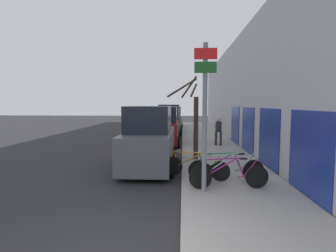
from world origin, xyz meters
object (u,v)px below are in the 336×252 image
Objects in this scene: signpost at (205,113)px; parked_car_1 at (164,127)px; bicycle_2 at (226,169)px; parked_car_0 at (150,140)px; street_tree at (194,120)px; bicycle_0 at (229,175)px; bicycle_3 at (196,167)px; parked_car_2 at (169,121)px; bicycle_1 at (228,170)px; pedestrian_near at (219,129)px; parked_car_3 at (172,118)px.

parked_car_1 is at bearing 100.83° from signpost.
bicycle_2 is 3.44m from parked_car_0.
street_tree reaches higher than parked_car_1.
signpost is 1.89m from bicycle_0.
parked_car_2 is (-1.54, 13.49, 0.58)m from bicycle_3.
pedestrian_near is at bearing -21.82° from bicycle_1.
parked_car_2 is (-1.70, 14.74, -1.16)m from signpost.
bicycle_2 is at bearing -39.27° from parked_car_0.
parked_car_2 is at bearing 89.06° from parked_car_1.
signpost is 3.84m from parked_car_0.
bicycle_1 is 19.69m from parked_car_3.
signpost reaches higher than bicycle_2.
signpost reaches higher than parked_car_1.
bicycle_1 reaches higher than bicycle_2.
parked_car_3 reaches higher than bicycle_0.
pedestrian_near is (3.23, -1.20, -0.00)m from parked_car_1.
parked_car_3 is (-0.02, 5.55, -0.10)m from parked_car_2.
bicycle_1 is at bearing -75.80° from street_tree.
parked_car_3 is (0.16, 17.15, -0.09)m from parked_car_0.
signpost reaches higher than parked_car_2.
signpost reaches higher than bicycle_0.
bicycle_2 is at bearing -82.23° from bicycle_3.
parked_car_2 is 7.39m from pedestrian_near.
pedestrian_near is at bearing -64.09° from parked_car_2.
bicycle_1 is at bearing 90.48° from pedestrian_near.
bicycle_0 is 4.22m from street_tree.
street_tree is at bearing 74.00° from pedestrian_near.
pedestrian_near reaches higher than bicycle_0.
street_tree is (1.79, 1.05, 0.72)m from parked_car_0.
bicycle_0 is at bearing 19.69° from signpost.
bicycle_2 is 0.95m from bicycle_3.
bicycle_1 reaches higher than bicycle_0.
parked_car_1 is (-2.53, 8.26, 0.52)m from bicycle_2.
bicycle_0 is 14.70m from parked_car_2.
bicycle_2 is at bearing -73.11° from parked_car_1.
parked_car_2 is (-2.47, 13.97, 0.56)m from bicycle_1.
parked_car_1 is 1.05× the size of parked_car_2.
signpost is 4.22m from street_tree.
bicycle_0 is at bearing -48.39° from parked_car_0.
parked_car_3 is at bearing 2.56° from bicycle_2.
parked_car_2 is at bearing -6.40° from bicycle_1.
parked_car_1 is 11.03m from parked_car_3.
parked_car_0 reaches higher than parked_car_1.
parked_car_0 is at bearing 46.21° from bicycle_2.
street_tree is at bearing -87.55° from parked_car_3.
bicycle_3 is 13.59m from parked_car_2.
bicycle_2 is 8.65m from parked_car_1.
bicycle_3 is 3.21m from street_tree.
pedestrian_near reaches higher than bicycle_2.
parked_car_2 reaches higher than parked_car_1.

